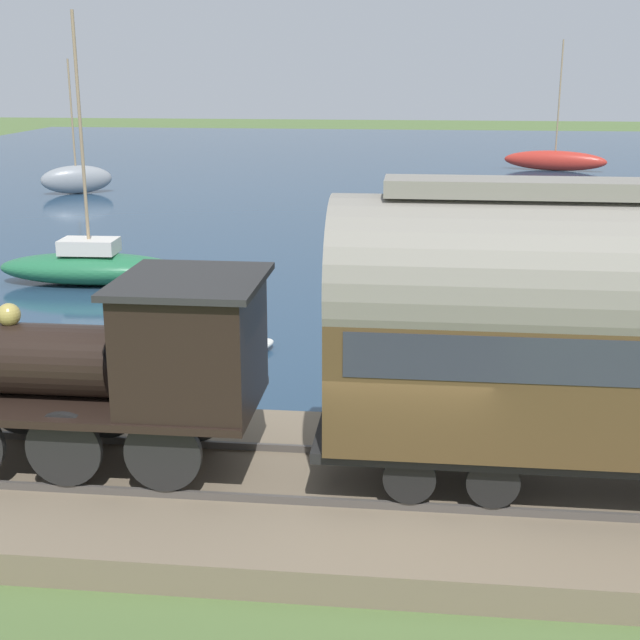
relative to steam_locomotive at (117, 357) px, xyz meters
name	(u,v)px	position (x,y,z in m)	size (l,w,h in m)	color
ground_plane	(397,524)	(-0.50, -4.36, -2.32)	(200.00, 200.00, 0.00)	#516B38
harbor_water	(416,176)	(43.00, -4.36, -2.32)	(80.00, 80.00, 0.01)	navy
rail_embankment	(398,495)	(0.00, -4.36, -2.08)	(5.40, 56.00, 0.59)	#756651
steam_locomotive	(117,357)	(0.00, 0.00, 0.00)	(2.40, 6.06, 3.45)	black
sailboat_red	(555,160)	(46.76, -13.22, -1.65)	(2.83, 6.57, 8.10)	#B72D23
sailboat_green	(91,266)	(13.67, 5.58, -1.74)	(2.03, 5.85, 8.16)	#236B42
sailboat_gray	(77,179)	(33.13, 13.52, -1.54)	(2.78, 3.79, 6.90)	gray
rowboat_off_pier	(42,342)	(6.90, 4.32, -2.07)	(1.88, 2.23, 0.49)	beige
rowboat_far_out	(242,350)	(7.10, -0.51, -2.16)	(2.11, 1.74, 0.31)	silver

